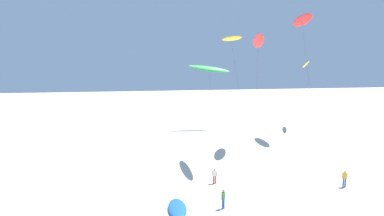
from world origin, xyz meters
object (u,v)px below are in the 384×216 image
(flying_kite_2, at_px, (302,20))
(person_near_left, at_px, (345,178))
(flying_kite_3, at_px, (258,41))
(person_far_watcher, at_px, (215,175))
(flying_kite_4, at_px, (231,39))
(flying_kite_0, at_px, (306,65))
(person_near_right, at_px, (223,198))
(flying_kite_1, at_px, (209,69))
(grounded_kite_0, at_px, (177,208))

(flying_kite_2, distance_m, person_near_left, 28.17)
(flying_kite_2, relative_size, flying_kite_3, 1.25)
(person_far_watcher, bearing_deg, flying_kite_3, 50.62)
(flying_kite_3, distance_m, flying_kite_4, 7.83)
(flying_kite_0, distance_m, flying_kite_3, 19.97)
(flying_kite_0, xyz_separation_m, person_near_left, (-13.06, -27.51, -11.18))
(flying_kite_2, height_order, person_near_right, flying_kite_2)
(flying_kite_1, relative_size, person_far_watcher, 7.71)
(flying_kite_2, height_order, person_far_watcher, flying_kite_2)
(flying_kite_2, distance_m, flying_kite_3, 11.69)
(grounded_kite_0, relative_size, person_near_left, 2.13)
(flying_kite_0, height_order, grounded_kite_0, flying_kite_0)
(grounded_kite_0, height_order, person_near_right, person_near_right)
(grounded_kite_0, bearing_deg, flying_kite_1, 70.16)
(flying_kite_0, distance_m, person_near_left, 32.44)
(flying_kite_1, height_order, person_far_watcher, flying_kite_1)
(flying_kite_3, xyz_separation_m, person_near_left, (2.38, -15.20, -14.16))
(person_near_left, bearing_deg, flying_kite_1, 99.58)
(flying_kite_0, relative_size, flying_kite_3, 0.81)
(flying_kite_2, height_order, person_near_left, flying_kite_2)
(flying_kite_0, relative_size, person_near_left, 7.73)
(flying_kite_0, height_order, flying_kite_1, flying_kite_0)
(person_near_right, bearing_deg, flying_kite_4, 68.59)
(flying_kite_1, xyz_separation_m, person_near_left, (5.11, -30.30, -10.39))
(grounded_kite_0, xyz_separation_m, person_near_left, (16.52, 1.33, 0.72))
(flying_kite_2, distance_m, flying_kite_4, 19.17)
(grounded_kite_0, bearing_deg, person_far_watcher, 46.81)
(flying_kite_3, bearing_deg, person_far_watcher, -129.38)
(flying_kite_3, bearing_deg, person_near_right, -121.52)
(person_far_watcher, bearing_deg, person_near_left, -16.42)
(flying_kite_4, height_order, person_far_watcher, flying_kite_4)
(grounded_kite_0, xyz_separation_m, person_near_right, (3.71, -0.48, 0.71))
(person_near_left, height_order, person_far_watcher, person_near_left)
(flying_kite_3, relative_size, flying_kite_4, 1.06)
(person_near_left, xyz_separation_m, person_far_watcher, (-11.97, 3.53, -0.05))
(flying_kite_3, xyz_separation_m, grounded_kite_0, (-14.14, -16.53, -14.88))
(flying_kite_0, distance_m, person_near_right, 40.68)
(flying_kite_4, bearing_deg, person_near_left, -50.53)
(flying_kite_4, height_order, person_near_left, flying_kite_4)
(flying_kite_0, bearing_deg, flying_kite_1, 171.25)
(flying_kite_0, distance_m, grounded_kite_0, 42.99)
(person_near_left, bearing_deg, flying_kite_2, 70.06)
(grounded_kite_0, bearing_deg, person_near_right, -7.41)
(flying_kite_3, distance_m, person_near_left, 20.91)
(flying_kite_2, bearing_deg, person_near_right, -132.36)
(flying_kite_1, height_order, flying_kite_3, flying_kite_3)
(flying_kite_0, xyz_separation_m, person_far_watcher, (-25.03, -23.98, -11.23))
(flying_kite_3, relative_size, person_near_right, 9.63)
(person_near_left, relative_size, person_near_right, 1.01)
(flying_kite_3, distance_m, grounded_kite_0, 26.35)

